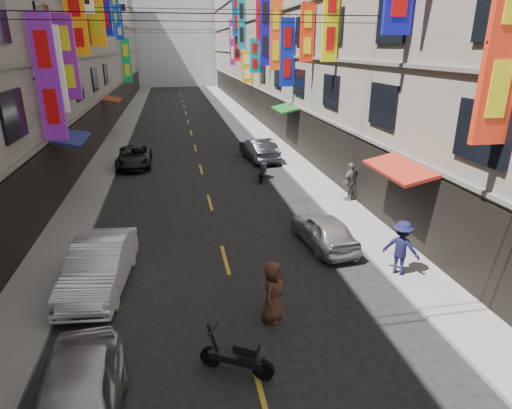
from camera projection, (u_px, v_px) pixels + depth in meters
name	position (u px, v px, depth m)	size (l,w,h in m)	color
sidewalk_left	(120.00, 135.00, 36.05)	(2.00, 90.00, 0.12)	slate
sidewalk_right	(259.00, 130.00, 38.19)	(2.00, 90.00, 0.12)	slate
building_row_left	(22.00, 12.00, 31.71)	(10.14, 90.00, 19.00)	gray
building_row_right	(329.00, 16.00, 35.98)	(10.14, 90.00, 19.00)	gray
haze_block	(175.00, 24.00, 79.36)	(18.00, 8.00, 22.00)	silver
shop_signage	(188.00, 12.00, 27.38)	(14.00, 55.00, 12.18)	blue
street_awnings	(178.00, 134.00, 21.14)	(13.99, 35.20, 0.41)	#134824
overhead_cables	(194.00, 12.00, 23.04)	(14.00, 38.04, 1.24)	black
lane_markings	(193.00, 140.00, 34.38)	(0.12, 80.20, 0.01)	gold
scooter_crossing	(238.00, 357.00, 9.69)	(1.61, 1.02, 1.14)	black
scooter_far_right	(263.00, 172.00, 23.98)	(0.79, 1.74, 1.14)	black
car_left_near	(76.00, 409.00, 7.94)	(1.70, 4.23, 1.44)	silver
car_left_mid	(99.00, 266.00, 13.09)	(1.56, 4.48, 1.48)	white
car_left_far	(134.00, 157.00, 26.59)	(2.02, 4.39, 1.22)	black
car_right_mid	(324.00, 230.00, 15.89)	(1.47, 3.65, 1.24)	#B0B1B5
car_right_far	(259.00, 149.00, 28.00)	(1.52, 4.37, 1.44)	#26262E
pedestrian_rnear	(401.00, 248.00, 13.62)	(1.17, 0.60, 1.81)	#141537
pedestrian_rfar	(351.00, 182.00, 20.26)	(1.07, 0.61, 1.83)	#5D5D5F
pedestrian_crossing	(272.00, 292.00, 11.45)	(0.85, 0.58, 1.74)	#4E2D1F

